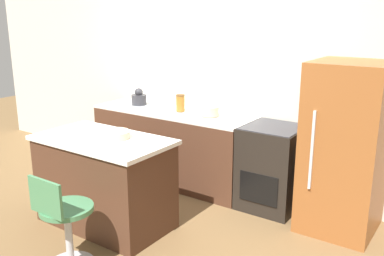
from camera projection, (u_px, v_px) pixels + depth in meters
ground_plane at (177, 194)px, 4.96m from camera, size 14.00×14.00×0.00m
wall_back at (209, 76)px, 5.15m from camera, size 8.00×0.06×2.60m
back_counter at (172, 146)px, 5.27m from camera, size 2.05×0.62×0.90m
kitchen_island at (105, 181)px, 4.17m from camera, size 1.33×0.74×0.89m
oven_range at (272, 167)px, 4.54m from camera, size 0.60×0.63×0.90m
refrigerator at (345, 148)px, 4.00m from camera, size 0.68×0.74×1.62m
stool_chair at (65, 224)px, 3.43m from camera, size 0.43×0.43×0.83m
kettle at (139, 98)px, 5.45m from camera, size 0.19×0.19×0.21m
mixing_bowl at (210, 111)px, 4.87m from camera, size 0.21×0.21×0.11m
canister_jar at (180, 103)px, 5.09m from camera, size 0.11×0.11×0.20m
fruit_bowl at (114, 135)px, 4.03m from camera, size 0.31×0.31×0.07m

